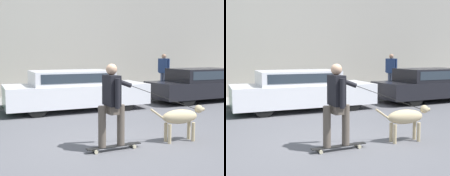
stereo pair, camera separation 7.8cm
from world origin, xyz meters
TOP-DOWN VIEW (x-y plane):
  - ground_plane at (0.00, 0.00)m, footprint 36.00×36.00m
  - back_wall at (0.00, 7.31)m, footprint 32.00×0.30m
  - sidewalk_curb at (0.00, 6.07)m, footprint 30.00×2.15m
  - parked_car_1 at (0.58, 4.00)m, footprint 4.46×1.74m
  - parked_car_2 at (5.69, 4.00)m, footprint 4.54×1.83m
  - dog at (1.53, -0.37)m, footprint 1.23×0.35m
  - skateboarder at (-0.00, -0.39)m, footprint 2.45×0.59m
  - pedestrian_with_bag at (5.05, 5.83)m, footprint 0.42×0.56m

SIDE VIEW (x-z plane):
  - ground_plane at x=0.00m, z-range 0.00..0.00m
  - sidewalk_curb at x=0.00m, z-range 0.00..0.12m
  - dog at x=1.53m, z-range 0.13..0.86m
  - parked_car_2 at x=5.69m, z-range -0.01..1.23m
  - parked_car_1 at x=0.58m, z-range 0.00..1.26m
  - skateboarder at x=0.00m, z-range 0.11..1.71m
  - pedestrian_with_bag at x=5.05m, z-range 0.21..1.89m
  - back_wall at x=0.00m, z-range 0.00..5.87m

